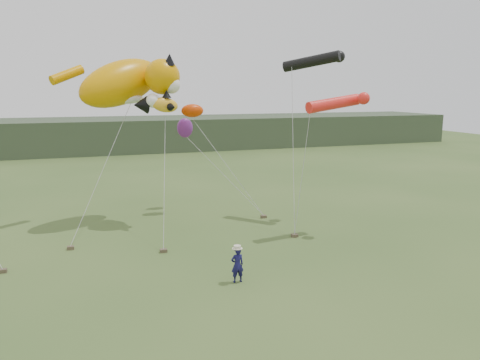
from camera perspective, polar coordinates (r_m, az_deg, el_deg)
name	(u,v)px	position (r m, az deg, el deg)	size (l,w,h in m)	color
ground	(247,276)	(19.76, 0.81, -11.60)	(120.00, 120.00, 0.00)	#385123
headland	(105,135)	(62.20, -16.09, 5.26)	(90.00, 13.00, 4.00)	#2D3D28
festival_attendant	(237,265)	(18.90, -0.33, -10.31)	(0.53, 0.35, 1.44)	#141244
sandbag_anchors	(170,242)	(23.85, -8.53, -7.50)	(14.06, 4.69, 0.16)	brown
cat_kite	(130,82)	(27.59, -13.29, 11.53)	(7.03, 4.82, 3.86)	#D98F00
fish_kite	(156,104)	(26.30, -10.21, 9.06)	(2.58, 1.70, 1.32)	gold
tube_kites	(326,79)	(26.62, 10.47, 12.05)	(3.99, 5.84, 3.40)	black
misc_kites	(189,119)	(29.73, -6.29, 7.35)	(1.40, 2.10, 2.18)	#D43702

